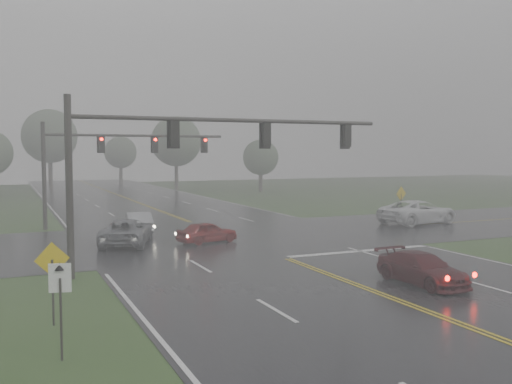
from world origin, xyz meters
name	(u,v)px	position (x,y,z in m)	size (l,w,h in m)	color
main_road	(241,242)	(0.00, 20.00, 0.00)	(18.00, 160.00, 0.02)	black
cross_street	(229,237)	(0.00, 22.00, 0.00)	(120.00, 14.00, 0.02)	black
stop_bar	(360,252)	(4.50, 14.40, 0.00)	(8.50, 0.50, 0.01)	silver
sedan_maroon	(422,285)	(2.45, 7.05, 0.00)	(1.74, 4.28, 1.24)	#3E0B0F
sedan_red	(207,243)	(-1.97, 20.41, 0.00)	(1.45, 3.60, 1.23)	maroon
sedan_silver	(138,234)	(-4.88, 25.62, 0.00)	(1.50, 4.31, 1.42)	#989A9F
car_grey	(127,245)	(-6.40, 21.61, 0.00)	(2.44, 5.30, 1.47)	slate
pickup_white	(418,224)	(15.01, 22.45, 0.00)	(2.87, 6.22, 1.73)	white
signal_gantry_near	(180,149)	(-5.50, 13.76, 5.39)	(15.02, 0.33, 7.61)	black
signal_gantry_far	(103,154)	(-6.24, 30.25, 5.13)	(12.85, 0.37, 7.30)	black
sign_diamond_west	(52,269)	(-11.37, 7.33, 1.72)	(1.04, 0.27, 2.55)	black
sign_arrow_white	(60,293)	(-11.41, 4.15, 1.73)	(0.54, 0.17, 2.47)	black
sign_diamond_east	(401,198)	(14.97, 24.40, 1.79)	(1.09, 0.29, 2.66)	black
tree_ne_a	(176,141)	(9.35, 66.76, 6.75)	(6.99, 6.99, 10.26)	#352B23
tree_n_mid	(50,136)	(-6.59, 76.76, 7.54)	(7.80, 7.80, 11.46)	#352B23
tree_e_near	(261,157)	(18.44, 58.18, 4.56)	(4.73, 4.73, 6.95)	#352B23
tree_n_far	(120,153)	(5.34, 86.81, 5.20)	(5.40, 5.40, 7.93)	#352B23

